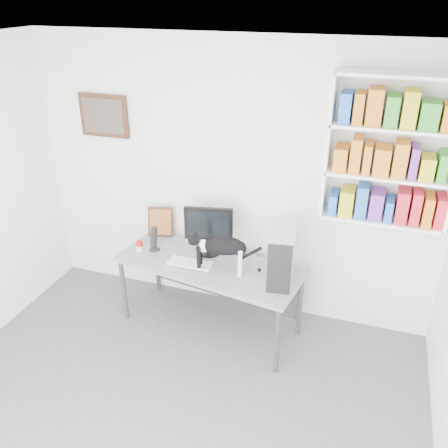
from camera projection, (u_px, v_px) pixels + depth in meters
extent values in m
cube|color=silver|center=(105.00, 68.00, 2.25)|extent=(4.00, 4.00, 0.01)
cube|color=white|center=(231.00, 183.00, 4.55)|extent=(4.00, 0.01, 2.70)
cube|color=white|center=(391.00, 152.00, 3.80)|extent=(1.03, 0.28, 1.24)
cube|color=#4D2919|center=(104.00, 116.00, 4.64)|extent=(0.52, 0.04, 0.42)
cube|color=gray|center=(210.00, 295.00, 4.59)|extent=(1.82, 0.94, 0.72)
cube|color=black|center=(209.00, 230.00, 4.49)|extent=(0.50, 0.31, 0.49)
cube|color=beige|center=(190.00, 263.00, 4.40)|extent=(0.42, 0.16, 0.03)
cube|color=#A6A6AA|center=(281.00, 255.00, 4.10)|extent=(0.28, 0.50, 0.48)
cylinder|color=black|center=(154.00, 238.00, 4.60)|extent=(0.15, 0.15, 0.26)
cube|color=#4D2919|center=(161.00, 221.00, 4.86)|extent=(0.27, 0.16, 0.32)
cylinder|color=#B4160F|center=(140.00, 246.00, 4.62)|extent=(0.08, 0.08, 0.10)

